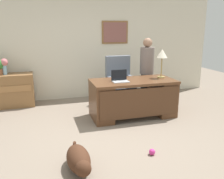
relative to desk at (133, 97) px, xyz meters
name	(u,v)px	position (x,y,z in m)	size (l,w,h in m)	color
ground_plane	(116,136)	(-0.61, -0.80, -0.42)	(12.00, 12.00, 0.00)	gray
back_wall	(86,46)	(-0.61, 1.80, 0.93)	(7.00, 0.16, 2.70)	beige
desk	(133,97)	(0.00, 0.00, 0.00)	(1.71, 0.82, 0.77)	brown
credenza	(0,91)	(-2.72, 1.45, -0.03)	(1.50, 0.50, 0.77)	olive
armchair	(120,83)	(0.02, 0.95, 0.09)	(0.60, 0.59, 1.14)	slate
person_standing	(147,71)	(0.59, 0.67, 0.39)	(0.32, 0.32, 1.58)	#262323
dog_lying	(79,160)	(-1.40, -1.66, -0.26)	(0.32, 0.79, 0.30)	#472819
laptop	(120,79)	(-0.30, -0.02, 0.41)	(0.32, 0.22, 0.22)	#B2B5BA
desk_lamp	(162,55)	(0.66, 0.10, 0.83)	(0.22, 0.22, 0.60)	#9E8447
vase_with_flowers	(4,64)	(-2.57, 1.45, 0.58)	(0.17, 0.17, 0.37)	#87BAD8
dog_toy_ball	(152,152)	(-0.31, -1.56, -0.37)	(0.09, 0.09, 0.09)	#D8338C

